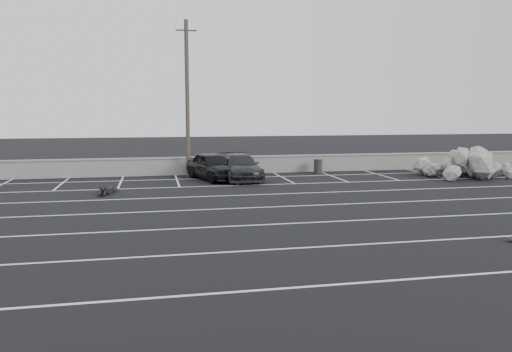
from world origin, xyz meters
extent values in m
plane|color=black|center=(0.00, 0.00, 0.00)|extent=(120.00, 120.00, 0.00)
cube|color=gray|center=(0.00, 14.00, 0.50)|extent=(50.00, 0.35, 1.00)
cube|color=gray|center=(0.00, 14.00, 1.02)|extent=(50.00, 0.45, 0.08)
cube|color=silver|center=(0.00, -6.00, 0.00)|extent=(36.00, 0.10, 0.01)
cube|color=silver|center=(0.00, -3.00, 0.00)|extent=(36.00, 0.10, 0.01)
cube|color=silver|center=(0.00, 0.00, 0.00)|extent=(36.00, 0.10, 0.01)
cube|color=silver|center=(0.00, 3.00, 0.00)|extent=(36.00, 0.10, 0.01)
cube|color=silver|center=(0.00, 6.00, 0.00)|extent=(36.00, 0.10, 0.01)
cube|color=silver|center=(0.00, 9.00, 0.00)|extent=(36.00, 0.10, 0.01)
cube|color=silver|center=(0.00, 12.00, 0.00)|extent=(36.00, 0.10, 0.01)
cube|color=silver|center=(-11.00, 11.50, 0.00)|extent=(0.10, 5.00, 0.01)
cube|color=silver|center=(-8.00, 11.50, 0.00)|extent=(0.10, 5.00, 0.01)
cube|color=silver|center=(-5.00, 11.50, 0.00)|extent=(0.10, 5.00, 0.01)
cube|color=silver|center=(-2.00, 11.50, 0.00)|extent=(0.10, 5.00, 0.01)
cube|color=silver|center=(1.00, 11.50, 0.00)|extent=(0.10, 5.00, 0.01)
cube|color=silver|center=(4.00, 11.50, 0.00)|extent=(0.10, 5.00, 0.01)
cube|color=silver|center=(7.00, 11.50, 0.00)|extent=(0.10, 5.00, 0.01)
cube|color=silver|center=(10.00, 11.50, 0.00)|extent=(0.10, 5.00, 0.01)
cube|color=silver|center=(13.00, 11.50, 0.00)|extent=(0.10, 5.00, 0.01)
imported|color=black|center=(0.01, 11.47, 0.76)|extent=(3.11, 4.80, 1.52)
imported|color=black|center=(1.44, 11.19, 0.70)|extent=(2.06, 4.88, 1.41)
cylinder|color=#4C4238|center=(-1.25, 13.20, 4.45)|extent=(0.24, 0.24, 8.90)
cube|color=#4C4238|center=(-1.25, 13.20, 8.31)|extent=(1.19, 0.08, 0.08)
cylinder|color=#292A2C|center=(6.64, 13.09, 0.41)|extent=(0.61, 0.61, 0.82)
cylinder|color=#292A2C|center=(6.64, 13.09, 0.83)|extent=(0.68, 0.68, 0.05)
cylinder|color=black|center=(6.83, -3.71, 0.03)|extent=(0.05, 0.06, 0.05)
camera|label=1|loc=(-3.24, -15.93, 3.76)|focal=35.00mm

